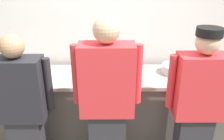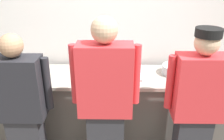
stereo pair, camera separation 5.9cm
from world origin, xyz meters
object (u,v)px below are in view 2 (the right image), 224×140
object	(u,v)px
ramekin_orange_sauce	(35,67)
squeeze_bottle_primary	(0,68)
mixing_bowl_steel	(176,70)
plate_stack_front	(90,72)
chef_far_right	(196,108)
chef_center	(105,104)
chef_near_left	(23,110)
sheet_tray	(124,74)

from	to	relation	value
ramekin_orange_sauce	squeeze_bottle_primary	bearing A→B (deg)	-143.17
mixing_bowl_steel	plate_stack_front	bearing A→B (deg)	-177.91
chef_far_right	squeeze_bottle_primary	size ratio (longest dim) A/B	7.95
chef_center	mixing_bowl_steel	xyz separation A→B (m)	(0.81, 0.71, 0.06)
chef_near_left	mixing_bowl_steel	xyz separation A→B (m)	(1.61, 0.68, 0.14)
chef_center	squeeze_bottle_primary	size ratio (longest dim) A/B	8.45
mixing_bowl_steel	squeeze_bottle_primary	bearing A→B (deg)	-177.20
mixing_bowl_steel	ramekin_orange_sauce	size ratio (longest dim) A/B	3.08
chef_near_left	ramekin_orange_sauce	xyz separation A→B (m)	(-0.14, 0.82, 0.11)
chef_far_right	ramekin_orange_sauce	distance (m)	1.97
chef_center	sheet_tray	distance (m)	0.69
ramekin_orange_sauce	plate_stack_front	bearing A→B (deg)	-13.43
chef_far_right	plate_stack_front	distance (m)	1.25
sheet_tray	chef_center	bearing A→B (deg)	-106.00
sheet_tray	ramekin_orange_sauce	size ratio (longest dim) A/B	4.25
chef_center	chef_far_right	distance (m)	0.86
chef_near_left	squeeze_bottle_primary	xyz separation A→B (m)	(-0.45, 0.58, 0.19)
plate_stack_front	squeeze_bottle_primary	distance (m)	1.04
plate_stack_front	chef_far_right	bearing A→B (deg)	-31.00
plate_stack_front	ramekin_orange_sauce	bearing A→B (deg)	166.57
chef_center	ramekin_orange_sauce	xyz separation A→B (m)	(-0.94, 0.84, 0.03)
chef_center	chef_near_left	bearing A→B (deg)	178.26
mixing_bowl_steel	sheet_tray	xyz separation A→B (m)	(-0.62, -0.04, -0.04)
chef_center	chef_far_right	bearing A→B (deg)	1.90
chef_far_right	plate_stack_front	bearing A→B (deg)	149.00
chef_center	plate_stack_front	world-z (taller)	chef_center
chef_center	plate_stack_front	xyz separation A→B (m)	(-0.21, 0.67, 0.03)
squeeze_bottle_primary	ramekin_orange_sauce	distance (m)	0.40
mixing_bowl_steel	chef_far_right	bearing A→B (deg)	-86.38
chef_center	ramekin_orange_sauce	size ratio (longest dim) A/B	16.50
mixing_bowl_steel	sheet_tray	distance (m)	0.63
chef_near_left	ramekin_orange_sauce	bearing A→B (deg)	99.46
chef_center	mixing_bowl_steel	bearing A→B (deg)	41.01
squeeze_bottle_primary	ramekin_orange_sauce	size ratio (longest dim) A/B	1.95
squeeze_bottle_primary	ramekin_orange_sauce	world-z (taller)	squeeze_bottle_primary
sheet_tray	squeeze_bottle_primary	xyz separation A→B (m)	(-1.44, -0.06, 0.09)
chef_far_right	plate_stack_front	world-z (taller)	chef_far_right
plate_stack_front	mixing_bowl_steel	distance (m)	1.03
ramekin_orange_sauce	sheet_tray	bearing A→B (deg)	-8.94
chef_far_right	mixing_bowl_steel	size ratio (longest dim) A/B	5.04
plate_stack_front	squeeze_bottle_primary	world-z (taller)	squeeze_bottle_primary
chef_near_left	squeeze_bottle_primary	world-z (taller)	chef_near_left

